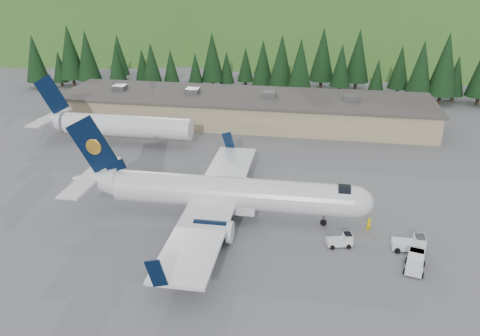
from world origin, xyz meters
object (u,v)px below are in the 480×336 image
(second_airliner, at_px, (111,125))
(baggage_tug_a, at_px, (341,240))
(airliner, at_px, (222,193))
(ramp_worker, at_px, (369,225))
(baggage_tug_b, at_px, (411,244))
(terminal_building, at_px, (243,108))
(baggage_tug_c, at_px, (415,262))

(second_airliner, bearing_deg, baggage_tug_a, -34.36)
(airliner, xyz_separation_m, ramp_worker, (17.00, -0.33, -2.31))
(baggage_tug_b, distance_m, terminal_building, 48.55)
(baggage_tug_c, distance_m, terminal_building, 51.38)
(baggage_tug_a, height_order, terminal_building, terminal_building)
(baggage_tug_b, bearing_deg, ramp_worker, 143.82)
(baggage_tug_a, height_order, ramp_worker, ramp_worker)
(airliner, distance_m, baggage_tug_b, 21.59)
(baggage_tug_a, xyz_separation_m, baggage_tug_b, (7.25, 0.33, 0.16))
(second_airliner, distance_m, baggage_tug_a, 45.85)
(second_airliner, height_order, baggage_tug_a, second_airliner)
(terminal_building, height_order, ramp_worker, terminal_building)
(second_airliner, xyz_separation_m, terminal_building, (19.91, 16.00, -0.70))
(baggage_tug_a, bearing_deg, baggage_tug_c, -37.23)
(baggage_tug_c, distance_m, ramp_worker, 7.67)
(baggage_tug_c, bearing_deg, terminal_building, 42.84)
(terminal_building, distance_m, ramp_worker, 43.73)
(airliner, height_order, baggage_tug_c, airliner)
(airliner, distance_m, baggage_tug_a, 14.66)
(baggage_tug_b, relative_size, ramp_worker, 1.86)
(baggage_tug_b, distance_m, baggage_tug_c, 3.35)
(baggage_tug_a, xyz_separation_m, baggage_tug_c, (7.12, -3.02, 0.11))
(airliner, xyz_separation_m, baggage_tug_c, (21.04, -6.84, -2.46))
(airliner, height_order, terminal_building, airliner)
(baggage_tug_a, xyz_separation_m, terminal_building, (-17.87, 41.83, 1.99))
(baggage_tug_a, relative_size, terminal_building, 0.04)
(airliner, relative_size, ramp_worker, 20.07)
(airliner, relative_size, second_airliner, 1.32)
(baggage_tug_c, bearing_deg, airliner, 85.71)
(baggage_tug_a, bearing_deg, terminal_building, 98.89)
(airliner, relative_size, terminal_building, 0.51)
(airliner, height_order, second_airliner, airliner)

